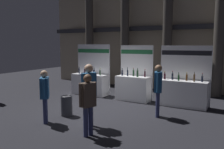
{
  "coord_description": "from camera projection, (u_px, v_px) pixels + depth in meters",
  "views": [
    {
      "loc": [
        4.72,
        -7.34,
        2.39
      ],
      "look_at": [
        0.27,
        0.41,
        1.25
      ],
      "focal_mm": 37.73,
      "sensor_mm": 36.0,
      "label": 1
    }
  ],
  "objects": [
    {
      "name": "ground_plane",
      "position": [
        100.0,
        108.0,
        8.94
      ],
      "size": [
        25.5,
        25.5,
        0.0
      ],
      "primitive_type": "plane",
      "color": "black"
    },
    {
      "name": "hall_colonnade",
      "position": [
        149.0,
        35.0,
        12.79
      ],
      "size": [
        12.75,
        1.0,
        5.91
      ],
      "color": "tan",
      "rests_on": "ground_plane"
    },
    {
      "name": "exhibitor_booth_0",
      "position": [
        90.0,
        82.0,
        11.27
      ],
      "size": [
        1.84,
        0.71,
        2.4
      ],
      "color": "white",
      "rests_on": "ground_plane"
    },
    {
      "name": "exhibitor_booth_1",
      "position": [
        133.0,
        86.0,
        10.09
      ],
      "size": [
        1.51,
        0.66,
        2.36
      ],
      "color": "white",
      "rests_on": "ground_plane"
    },
    {
      "name": "exhibitor_booth_2",
      "position": [
        183.0,
        91.0,
        9.1
      ],
      "size": [
        1.96,
        0.66,
        2.35
      ],
      "color": "white",
      "rests_on": "ground_plane"
    },
    {
      "name": "trash_bin",
      "position": [
        67.0,
        106.0,
        7.92
      ],
      "size": [
        0.39,
        0.39,
        0.67
      ],
      "color": "#38383D",
      "rests_on": "ground_plane"
    },
    {
      "name": "visitor_0",
      "position": [
        88.0,
        100.0,
        6.07
      ],
      "size": [
        0.35,
        0.52,
        1.64
      ],
      "rotation": [
        0.0,
        0.0,
        1.25
      ],
      "color": "navy",
      "rests_on": "ground_plane"
    },
    {
      "name": "visitor_1",
      "position": [
        89.0,
        89.0,
        6.76
      ],
      "size": [
        0.29,
        0.56,
        1.84
      ],
      "rotation": [
        0.0,
        0.0,
        1.48
      ],
      "color": "silver",
      "rests_on": "ground_plane"
    },
    {
      "name": "visitor_2",
      "position": [
        45.0,
        92.0,
        7.11
      ],
      "size": [
        0.47,
        0.5,
        1.62
      ],
      "rotation": [
        0.0,
        0.0,
        5.42
      ],
      "color": "navy",
      "rests_on": "ground_plane"
    },
    {
      "name": "visitor_4",
      "position": [
        158.0,
        86.0,
        7.71
      ],
      "size": [
        0.34,
        0.52,
        1.74
      ],
      "rotation": [
        0.0,
        0.0,
        5.0
      ],
      "color": "navy",
      "rests_on": "ground_plane"
    }
  ]
}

